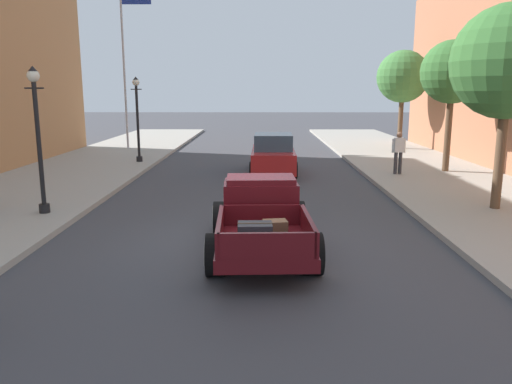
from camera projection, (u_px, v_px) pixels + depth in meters
ground_plane at (245, 245)px, 11.16m from camera, size 140.00×140.00×0.00m
hotrod_truck_maroon at (261, 215)px, 10.74m from camera, size 2.32×4.99×1.58m
car_background_red at (273, 155)px, 20.64m from camera, size 1.91×4.32×1.65m
pedestrian_sidewalk_right at (399, 150)px, 19.56m from camera, size 0.53×0.22×1.65m
street_lamp_near at (38, 129)px, 13.02m from camera, size 0.50×0.32×3.85m
street_lamp_far at (137, 113)px, 22.75m from camera, size 0.50×0.32×3.85m
flagpole at (127, 47)px, 27.67m from camera, size 1.74×0.16×9.16m
street_tree_nearest at (509, 62)px, 13.20m from camera, size 3.03×3.03×5.49m
street_tree_second at (453, 73)px, 19.68m from camera, size 2.49×2.49×5.20m
street_tree_third at (403, 77)px, 27.70m from camera, size 2.88×2.88×5.44m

